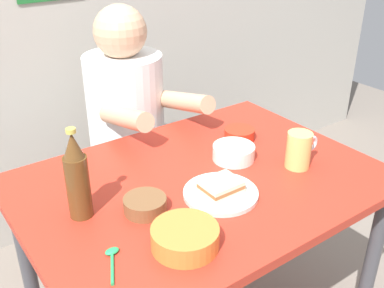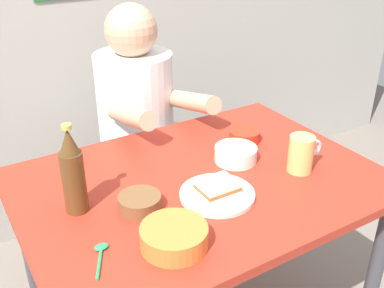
{
  "view_description": "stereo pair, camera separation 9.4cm",
  "coord_description": "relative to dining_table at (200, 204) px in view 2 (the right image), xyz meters",
  "views": [
    {
      "loc": [
        -0.73,
        -0.97,
        1.49
      ],
      "look_at": [
        0.0,
        0.05,
        0.84
      ],
      "focal_mm": 42.65,
      "sensor_mm": 36.0,
      "label": 1
    },
    {
      "loc": [
        -0.65,
        -1.02,
        1.49
      ],
      "look_at": [
        0.0,
        0.05,
        0.84
      ],
      "focal_mm": 42.65,
      "sensor_mm": 36.0,
      "label": 2
    }
  ],
  "objects": [
    {
      "name": "spoon",
      "position": [
        -0.39,
        -0.17,
        0.1
      ],
      "size": [
        0.07,
        0.11,
        0.01
      ],
      "color": "#26A559",
      "rests_on": "dining_table"
    },
    {
      "name": "sandwich",
      "position": [
        -0.01,
        -0.11,
        0.13
      ],
      "size": [
        0.11,
        0.09,
        0.04
      ],
      "color": "beige",
      "rests_on": "plate_orange"
    },
    {
      "name": "dining_table",
      "position": [
        0.0,
        0.0,
        0.0
      ],
      "size": [
        1.1,
        0.8,
        0.74
      ],
      "color": "#B72D1E",
      "rests_on": "ground"
    },
    {
      "name": "plate_orange",
      "position": [
        -0.01,
        -0.11,
        0.1
      ],
      "size": [
        0.22,
        0.22,
        0.01
      ],
      "primitive_type": "cylinder",
      "color": "silver",
      "rests_on": "dining_table"
    },
    {
      "name": "sauce_bowl_chili",
      "position": [
        0.28,
        0.14,
        0.12
      ],
      "size": [
        0.11,
        0.11,
        0.04
      ],
      "color": "red",
      "rests_on": "dining_table"
    },
    {
      "name": "beer_mug",
      "position": [
        0.3,
        -0.12,
        0.15
      ],
      "size": [
        0.13,
        0.08,
        0.12
      ],
      "color": "#D1BC66",
      "rests_on": "dining_table"
    },
    {
      "name": "beer_bottle",
      "position": [
        -0.38,
        0.04,
        0.21
      ],
      "size": [
        0.06,
        0.06,
        0.26
      ],
      "color": "#593819",
      "rests_on": "dining_table"
    },
    {
      "name": "rice_bowl_white",
      "position": [
        0.16,
        0.04,
        0.12
      ],
      "size": [
        0.14,
        0.14,
        0.05
      ],
      "color": "silver",
      "rests_on": "dining_table"
    },
    {
      "name": "person_seated",
      "position": [
        0.07,
        0.62,
        0.12
      ],
      "size": [
        0.33,
        0.56,
        0.72
      ],
      "color": "white",
      "rests_on": "stool"
    },
    {
      "name": "condiment_bowl_brown",
      "position": [
        -0.23,
        -0.05,
        0.12
      ],
      "size": [
        0.12,
        0.12,
        0.04
      ],
      "color": "brown",
      "rests_on": "dining_table"
    },
    {
      "name": "stool",
      "position": [
        0.07,
        0.63,
        -0.3
      ],
      "size": [
        0.34,
        0.34,
        0.45
      ],
      "color": "#4C4C51",
      "rests_on": "ground"
    },
    {
      "name": "soup_bowl_orange",
      "position": [
        -0.22,
        -0.23,
        0.12
      ],
      "size": [
        0.17,
        0.17,
        0.05
      ],
      "color": "orange",
      "rests_on": "dining_table"
    }
  ]
}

